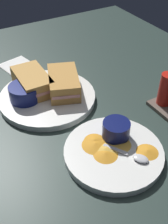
{
  "coord_description": "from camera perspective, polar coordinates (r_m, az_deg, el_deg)",
  "views": [
    {
      "loc": [
        53.77,
        -24.06,
        45.4
      ],
      "look_at": [
        9.15,
        1.41,
        3.0
      ],
      "focal_mm": 45.13,
      "sensor_mm": 36.0,
      "label": 1
    }
  ],
  "objects": [
    {
      "name": "ground_plane",
      "position": [
        0.75,
        -4.39,
        0.87
      ],
      "size": [
        110.0,
        110.0,
        3.0
      ],
      "primitive_type": "cube",
      "color": "#283833"
    },
    {
      "name": "plate_sandwich_main",
      "position": [
        0.76,
        -7.41,
        2.97
      ],
      "size": [
        25.39,
        25.39,
        1.6
      ],
      "primitive_type": "cylinder",
      "color": "white",
      "rests_on": "ground_plane"
    },
    {
      "name": "sandwich_half_near",
      "position": [
        0.75,
        -4.17,
        5.95
      ],
      "size": [
        14.88,
        11.72,
        4.8
      ],
      "color": "#C68C42",
      "rests_on": "plate_sandwich_main"
    },
    {
      "name": "sandwich_half_far",
      "position": [
        0.76,
        -10.43,
        6.05
      ],
      "size": [
        13.35,
        7.77,
        4.8
      ],
      "color": "tan",
      "rests_on": "plate_sandwich_main"
    },
    {
      "name": "ramekin_dark_sauce",
      "position": [
        0.73,
        -11.96,
        3.97
      ],
      "size": [
        7.86,
        7.86,
        4.01
      ],
      "color": "navy",
      "rests_on": "plate_sandwich_main"
    },
    {
      "name": "spoon_by_dark_ramekin",
      "position": [
        0.75,
        -7.36,
        3.93
      ],
      "size": [
        2.73,
        9.96,
        0.8
      ],
      "color": "silver",
      "rests_on": "plate_sandwich_main"
    },
    {
      "name": "plate_chips_companion",
      "position": [
        0.61,
        5.98,
        -8.13
      ],
      "size": [
        21.14,
        21.14,
        1.6
      ],
      "primitive_type": "cylinder",
      "color": "white",
      "rests_on": "ground_plane"
    },
    {
      "name": "ramekin_light_gravy",
      "position": [
        0.61,
        6.53,
        -3.5
      ],
      "size": [
        6.03,
        6.03,
        3.91
      ],
      "color": "#0C144C",
      "rests_on": "plate_chips_companion"
    },
    {
      "name": "spoon_by_gravy_ramekin",
      "position": [
        0.59,
        10.22,
        -8.85
      ],
      "size": [
        9.14,
        6.52,
        0.8
      ],
      "color": "silver",
      "rests_on": "plate_chips_companion"
    },
    {
      "name": "plantain_chip_scatter",
      "position": [
        0.6,
        5.22,
        -7.07
      ],
      "size": [
        14.62,
        15.12,
        0.6
      ],
      "color": "gold",
      "rests_on": "plate_chips_companion"
    },
    {
      "name": "paper_napkin_folded",
      "position": [
        0.92,
        -13.06,
        9.0
      ],
      "size": [
        12.75,
        11.26,
        0.4
      ],
      "primitive_type": "cube",
      "rotation": [
        0.0,
        0.0,
        0.23
      ],
      "color": "white",
      "rests_on": "ground_plane"
    }
  ]
}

